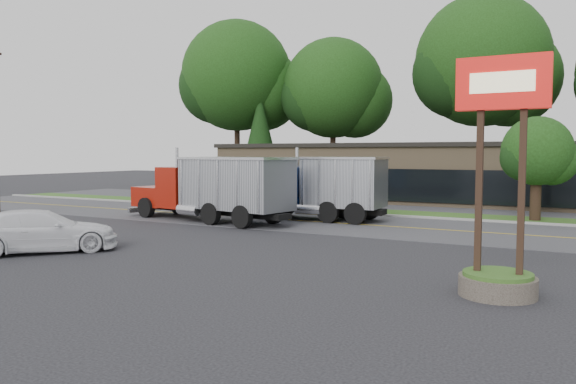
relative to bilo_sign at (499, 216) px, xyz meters
name	(u,v)px	position (x,y,z in m)	size (l,w,h in m)	color
ground	(214,248)	(-10.50, 2.50, -2.02)	(140.00, 140.00, 0.00)	#3A3A3F
road	(316,222)	(-10.50, 11.50, -2.02)	(60.00, 8.00, 0.02)	#5E5E63
center_line	(316,222)	(-10.50, 11.50, -2.02)	(60.00, 0.12, 0.01)	gold
curb	(347,214)	(-10.50, 15.70, -2.02)	(60.00, 0.30, 0.12)	#9E9E99
grass_verge	(358,211)	(-10.50, 17.50, -2.02)	(60.00, 3.40, 0.03)	#2B551D
far_parking	(384,205)	(-10.50, 22.50, -2.02)	(60.00, 7.00, 0.02)	#5E5E63
strip_mall	(434,174)	(-8.50, 28.50, -0.02)	(32.00, 12.00, 4.00)	#8F7557
bilo_sign	(499,216)	(0.00, 0.00, 0.00)	(2.20, 1.90, 5.95)	#6B6054
tree_far_a	(239,81)	(-30.32, 34.64, 8.97)	(12.08, 11.37, 17.23)	#382619
tree_far_b	(335,93)	(-20.34, 36.62, 7.45)	(10.41, 9.79, 14.84)	#382619
tree_far_c	(484,67)	(-6.32, 36.64, 8.97)	(12.08, 11.37, 17.23)	#382619
evergreen_left	(260,136)	(-26.50, 32.50, 3.22)	(4.20, 4.20, 9.55)	#382619
tree_verge	(538,155)	(-0.44, 17.55, 1.48)	(3.86, 3.64, 5.51)	#382619
dump_truck_red	(216,187)	(-15.10, 9.13, -0.21)	(10.45, 4.25, 3.36)	black
dump_truck_blue	(327,187)	(-10.31, 12.45, -0.22)	(7.12, 2.91, 3.36)	black
rally_car	(41,231)	(-15.50, -1.19, -1.26)	(2.15, 5.29, 1.53)	white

